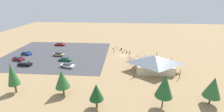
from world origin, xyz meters
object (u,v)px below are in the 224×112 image
(bicycle_teal_yard_left, at_px, (116,48))
(car_tan_second_row, at_px, (59,54))
(bicycle_silver_near_porch, at_px, (129,56))
(car_green_back_corner, at_px, (65,59))
(bicycle_red_mid_cluster, at_px, (130,61))
(bicycle_yellow_yard_center, at_px, (138,59))
(car_red_far_end, at_px, (60,44))
(pine_mideast, at_px, (12,74))
(car_maroon_by_curb, at_px, (18,58))
(bike_pavilion, at_px, (155,62))
(bicycle_blue_trailside, at_px, (144,56))
(bicycle_white_front_row, at_px, (142,58))
(pine_far_west, at_px, (165,86))
(visitor_at_bikes, at_px, (127,51))
(bicycle_orange_by_bin, at_px, (114,51))
(visitor_near_lot, at_px, (157,54))
(pine_far_east, at_px, (96,92))
(trash_bin, at_px, (121,49))
(bicycle_white_yard_right, at_px, (121,50))
(pine_midwest, at_px, (213,87))
(bicycle_green_edge_south, at_px, (123,52))
(car_white_inner_stall, at_px, (68,65))
(bicycle_purple_yard_front, at_px, (138,56))
(bicycle_orange_lone_east, at_px, (131,59))
(visitor_crossing_yard, at_px, (130,51))
(pine_center, at_px, (62,79))
(bicycle_black_near_sign, at_px, (125,51))
(car_black_end_stall, at_px, (25,64))
(car_blue_aisle_side, at_px, (26,53))
(lot_sign, at_px, (113,50))

(bicycle_teal_yard_left, height_order, car_tan_second_row, car_tan_second_row)
(bicycle_silver_near_porch, height_order, car_green_back_corner, car_green_back_corner)
(bicycle_red_mid_cluster, bearing_deg, bicycle_yellow_yard_center, -146.72)
(bicycle_yellow_yard_center, relative_size, car_red_far_end, 0.30)
(pine_mideast, bearing_deg, car_maroon_by_curb, -58.37)
(bike_pavilion, relative_size, bicycle_blue_trailside, 8.04)
(bicycle_white_front_row, bearing_deg, bicycle_yellow_yard_center, 36.97)
(pine_far_west, distance_m, visitor_at_bikes, 34.91)
(pine_mideast, height_order, bicycle_red_mid_cluster, pine_mideast)
(bicycle_orange_by_bin, distance_m, car_red_far_end, 27.38)
(bicycle_orange_by_bin, height_order, visitor_near_lot, visitor_near_lot)
(bicycle_teal_yard_left, bearing_deg, pine_far_east, 87.27)
(bicycle_teal_yard_left, bearing_deg, trash_bin, 148.14)
(bicycle_white_yard_right, xyz_separation_m, car_red_far_end, (28.91, -5.42, 0.37))
(visitor_near_lot, bearing_deg, pine_midwest, 101.63)
(pine_far_west, xyz_separation_m, bicycle_teal_yard_left, (11.85, -39.32, -4.90))
(trash_bin, xyz_separation_m, bicycle_orange_by_bin, (2.83, 3.02, -0.10))
(bicycle_teal_yard_left, bearing_deg, bicycle_green_edge_south, 118.67)
(car_white_inner_stall, xyz_separation_m, car_tan_second_row, (6.96, -10.24, 0.04))
(bicycle_purple_yard_front, distance_m, bicycle_yellow_yard_center, 2.74)
(bicycle_orange_by_bin, distance_m, car_green_back_corner, 20.38)
(pine_midwest, xyz_separation_m, visitor_near_lot, (6.09, -29.59, -3.24))
(bicycle_yellow_yard_center, distance_m, visitor_near_lot, 8.93)
(bicycle_orange_lone_east, relative_size, visitor_crossing_yard, 0.97)
(car_tan_second_row, bearing_deg, pine_center, 113.75)
(bike_pavilion, height_order, car_maroon_by_curb, bike_pavilion)
(bicycle_black_near_sign, height_order, bicycle_blue_trailside, bicycle_black_near_sign)
(bicycle_orange_by_bin, xyz_separation_m, bicycle_red_mid_cluster, (-6.18, 10.01, 0.05))
(car_red_far_end, bearing_deg, pine_midwest, 140.73)
(bicycle_orange_lone_east, relative_size, bicycle_white_front_row, 1.11)
(bicycle_orange_by_bin, height_order, bicycle_red_mid_cluster, bicycle_red_mid_cluster)
(bicycle_white_yard_right, height_order, car_green_back_corner, car_green_back_corner)
(visitor_crossing_yard, bearing_deg, car_black_end_stall, 22.79)
(bicycle_white_front_row, height_order, visitor_at_bikes, visitor_at_bikes)
(bicycle_green_edge_south, bearing_deg, car_black_end_stall, 24.95)
(bicycle_white_front_row, relative_size, visitor_at_bikes, 0.89)
(trash_bin, relative_size, bicycle_black_near_sign, 0.62)
(pine_far_east, relative_size, bicycle_white_front_row, 3.79)
(trash_bin, height_order, car_red_far_end, car_red_far_end)
(pine_far_east, distance_m, bicycle_red_mid_cluster, 27.23)
(pine_midwest, xyz_separation_m, car_red_far_end, (49.27, -40.28, -3.45))
(car_blue_aisle_side, relative_size, car_green_back_corner, 0.97)
(bicycle_purple_yard_front, distance_m, visitor_near_lot, 7.70)
(bicycle_green_edge_south, bearing_deg, pine_mideast, 50.36)
(bicycle_purple_yard_front, bearing_deg, bicycle_green_edge_south, -35.57)
(trash_bin, relative_size, bicycle_red_mid_cluster, 0.55)
(lot_sign, xyz_separation_m, pine_midwest, (-23.32, 31.26, 2.77))
(pine_mideast, bearing_deg, pine_center, -179.90)
(bicycle_orange_by_bin, relative_size, car_black_end_stall, 0.37)
(pine_far_west, height_order, visitor_at_bikes, pine_far_west)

